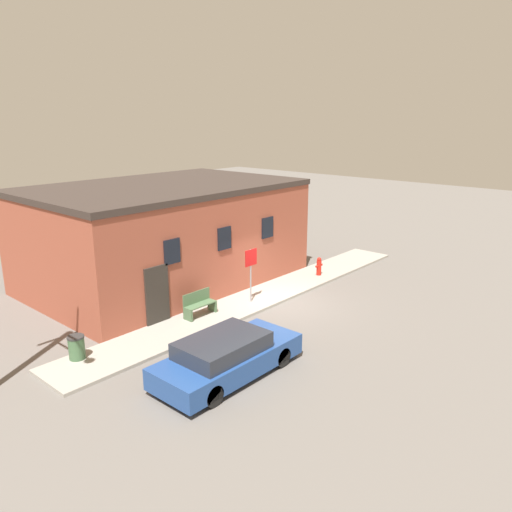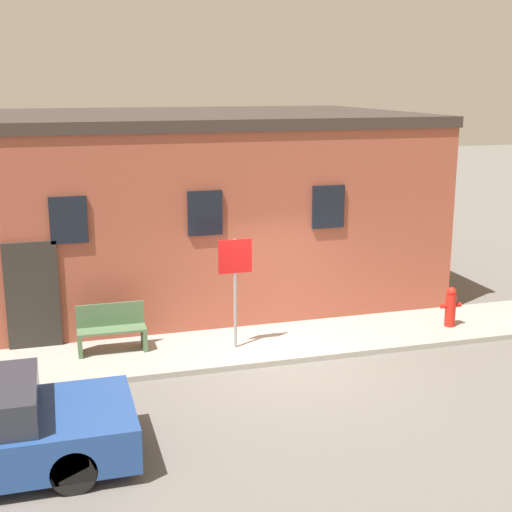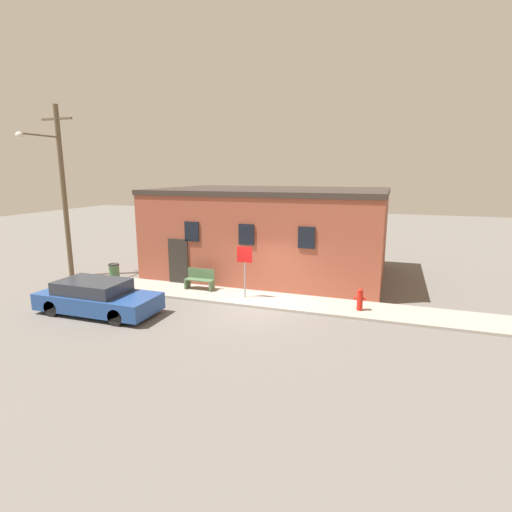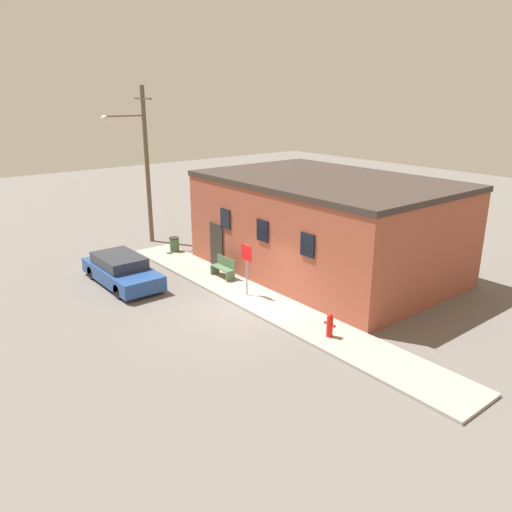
# 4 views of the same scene
# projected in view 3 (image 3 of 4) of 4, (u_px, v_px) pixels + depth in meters

# --- Properties ---
(ground_plane) EXTENTS (80.00, 80.00, 0.00)m
(ground_plane) POSITION_uv_depth(u_px,v_px,m) (256.00, 308.00, 15.57)
(ground_plane) COLOR #66605B
(sidewalk) EXTENTS (18.40, 2.01, 0.11)m
(sidewalk) POSITION_uv_depth(u_px,v_px,m) (264.00, 300.00, 16.49)
(sidewalk) COLOR #9E998E
(sidewalk) RESTS_ON ground
(brick_building) EXTENTS (11.41, 7.49, 4.40)m
(brick_building) POSITION_uv_depth(u_px,v_px,m) (271.00, 231.00, 20.74)
(brick_building) COLOR #9E4C38
(brick_building) RESTS_ON ground
(fire_hydrant) EXTENTS (0.46, 0.22, 0.85)m
(fire_hydrant) POSITION_uv_depth(u_px,v_px,m) (360.00, 299.00, 14.98)
(fire_hydrant) COLOR red
(fire_hydrant) RESTS_ON sidewalk
(stop_sign) EXTENTS (0.65, 0.06, 2.15)m
(stop_sign) POSITION_uv_depth(u_px,v_px,m) (245.00, 262.00, 16.30)
(stop_sign) COLOR gray
(stop_sign) RESTS_ON sidewalk
(bench) EXTENTS (1.29, 0.44, 0.91)m
(bench) POSITION_uv_depth(u_px,v_px,m) (200.00, 280.00, 17.72)
(bench) COLOR #4C6B47
(bench) RESTS_ON sidewalk
(trash_bin) EXTENTS (0.51, 0.51, 0.74)m
(trash_bin) POSITION_uv_depth(u_px,v_px,m) (114.00, 271.00, 19.48)
(trash_bin) COLOR #426642
(trash_bin) RESTS_ON sidewalk
(utility_pole) EXTENTS (1.80, 2.44, 8.38)m
(utility_pole) POSITION_uv_depth(u_px,v_px,m) (61.00, 186.00, 19.51)
(utility_pole) COLOR brown
(utility_pole) RESTS_ON ground
(parked_car) EXTENTS (4.59, 1.86, 1.25)m
(parked_car) POSITION_uv_depth(u_px,v_px,m) (97.00, 297.00, 14.97)
(parked_car) COLOR black
(parked_car) RESTS_ON ground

